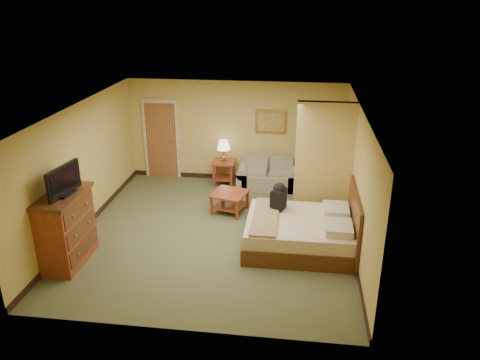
% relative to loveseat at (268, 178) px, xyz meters
% --- Properties ---
extents(floor, '(6.00, 6.00, 0.00)m').
position_rel_loveseat_xyz_m(floor, '(-0.90, -2.57, -0.26)').
color(floor, '#535839').
rests_on(floor, ground).
extents(ceiling, '(6.00, 6.00, 0.00)m').
position_rel_loveseat_xyz_m(ceiling, '(-0.90, -2.57, 2.34)').
color(ceiling, white).
rests_on(ceiling, back_wall).
extents(back_wall, '(5.50, 0.02, 2.60)m').
position_rel_loveseat_xyz_m(back_wall, '(-0.90, 0.43, 1.04)').
color(back_wall, tan).
rests_on(back_wall, floor).
extents(left_wall, '(0.02, 6.00, 2.60)m').
position_rel_loveseat_xyz_m(left_wall, '(-3.65, -2.57, 1.04)').
color(left_wall, tan).
rests_on(left_wall, floor).
extents(right_wall, '(0.02, 6.00, 2.60)m').
position_rel_loveseat_xyz_m(right_wall, '(1.85, -2.57, 1.04)').
color(right_wall, tan).
rests_on(right_wall, floor).
extents(partition, '(1.20, 0.15, 2.60)m').
position_rel_loveseat_xyz_m(partition, '(1.25, -1.64, 1.04)').
color(partition, tan).
rests_on(partition, floor).
extents(door, '(0.94, 0.16, 2.10)m').
position_rel_loveseat_xyz_m(door, '(-2.85, 0.40, 0.78)').
color(door, beige).
rests_on(door, floor).
extents(baseboard, '(5.50, 0.02, 0.12)m').
position_rel_loveseat_xyz_m(baseboard, '(-0.90, 0.42, -0.20)').
color(baseboard, black).
rests_on(baseboard, floor).
extents(loveseat, '(1.56, 0.72, 0.79)m').
position_rel_loveseat_xyz_m(loveseat, '(0.00, 0.00, 0.00)').
color(loveseat, gray).
rests_on(loveseat, floor).
extents(side_table, '(0.56, 0.56, 0.61)m').
position_rel_loveseat_xyz_m(side_table, '(-1.15, 0.08, 0.15)').
color(side_table, maroon).
rests_on(side_table, floor).
extents(table_lamp, '(0.34, 0.34, 0.56)m').
position_rel_loveseat_xyz_m(table_lamp, '(-1.15, 0.08, 0.78)').
color(table_lamp, '#B08340').
rests_on(table_lamp, side_table).
extents(coffee_table, '(0.89, 0.89, 0.46)m').
position_rel_loveseat_xyz_m(coffee_table, '(-0.76, -1.53, 0.08)').
color(coffee_table, maroon).
rests_on(coffee_table, floor).
extents(wall_picture, '(0.78, 0.04, 0.61)m').
position_rel_loveseat_xyz_m(wall_picture, '(0.00, 0.41, 1.34)').
color(wall_picture, '#B78E3F').
rests_on(wall_picture, back_wall).
extents(dresser, '(0.67, 1.27, 1.35)m').
position_rel_loveseat_xyz_m(dresser, '(-3.37, -3.98, 0.43)').
color(dresser, maroon).
rests_on(dresser, floor).
extents(tv, '(0.27, 0.86, 0.53)m').
position_rel_loveseat_xyz_m(tv, '(-3.27, -3.98, 1.35)').
color(tv, black).
rests_on(tv, dresser).
extents(bed, '(2.17, 1.85, 1.19)m').
position_rel_loveseat_xyz_m(bed, '(0.92, -2.90, 0.07)').
color(bed, '#492611').
rests_on(bed, floor).
extents(backpack, '(0.31, 0.37, 0.56)m').
position_rel_loveseat_xyz_m(backpack, '(0.38, -2.47, 0.62)').
color(backpack, black).
rests_on(backpack, bed).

